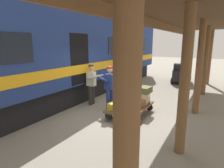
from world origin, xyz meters
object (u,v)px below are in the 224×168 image
at_px(suitcase_burgundy_valise, 124,102).
at_px(baggage_tug, 181,74).
at_px(suitcase_gray_aluminum, 142,101).
at_px(porter_in_overalls, 109,87).
at_px(luggage_cart, 130,107).
at_px(suitcase_yellow_case, 117,106).
at_px(suitcase_teal_softside, 131,108).
at_px(suitcase_olive_duffel, 145,90).
at_px(suitcase_cream_canvas, 144,96).
at_px(train_car, 53,55).
at_px(suitcase_black_hardshell, 130,98).
at_px(suitcase_brown_leather, 137,104).
at_px(porter_by_door, 92,83).
at_px(suitcase_red_plastic, 131,101).

bearing_deg(suitcase_burgundy_valise, baggage_tug, -96.61).
bearing_deg(suitcase_gray_aluminum, porter_in_overalls, 19.60).
distance_m(luggage_cart, suitcase_yellow_case, 0.62).
xyz_separation_m(suitcase_teal_softside, suitcase_olive_duffel, (-0.07, -1.11, 0.38)).
xyz_separation_m(suitcase_teal_softside, suitcase_cream_canvas, (-0.04, -1.08, 0.16)).
bearing_deg(luggage_cart, train_car, 1.68).
xyz_separation_m(suitcase_burgundy_valise, porter_in_overalls, (0.69, -0.11, 0.49)).
relative_size(suitcase_black_hardshell, suitcase_olive_duffel, 0.92).
relative_size(luggage_cart, suitcase_gray_aluminum, 3.23).
bearing_deg(suitcase_yellow_case, suitcase_brown_leather, -133.92).
relative_size(suitcase_gray_aluminum, porter_by_door, 0.35).
height_order(suitcase_cream_canvas, suitcase_olive_duffel, suitcase_olive_duffel).
bearing_deg(suitcase_cream_canvas, suitcase_olive_duffel, -131.01).
distance_m(suitcase_olive_duffel, porter_in_overalls, 1.36).
xyz_separation_m(suitcase_teal_softside, porter_by_door, (2.18, -0.83, 0.45)).
relative_size(suitcase_cream_canvas, suitcase_olive_duffel, 0.94).
distance_m(suitcase_teal_softside, suitcase_yellow_case, 0.52).
bearing_deg(porter_by_door, suitcase_brown_leather, 172.46).
bearing_deg(suitcase_cream_canvas, porter_by_door, 6.44).
relative_size(train_car, porter_in_overalls, 10.61).
distance_m(luggage_cart, suitcase_burgundy_valise, 0.30).
bearing_deg(suitcase_yellow_case, suitcase_burgundy_valise, -90.00).
xyz_separation_m(suitcase_black_hardshell, suitcase_gray_aluminum, (-0.52, 0.00, -0.03)).
bearing_deg(suitcase_teal_softside, porter_by_door, -20.72).
height_order(suitcase_red_plastic, porter_in_overalls, porter_in_overalls).
height_order(suitcase_black_hardshell, porter_by_door, porter_by_door).
bearing_deg(suitcase_cream_canvas, suitcase_gray_aluminum, 4.03).
height_order(suitcase_burgundy_valise, suitcase_brown_leather, suitcase_brown_leather).
xyz_separation_m(luggage_cart, suitcase_olive_duffel, (-0.32, -0.57, 0.57)).
bearing_deg(suitcase_black_hardshell, suitcase_burgundy_valise, 90.00).
xyz_separation_m(suitcase_olive_duffel, porter_in_overalls, (1.27, 0.47, 0.06)).
bearing_deg(porter_in_overalls, suitcase_brown_leather, 174.99).
height_order(suitcase_black_hardshell, suitcase_cream_canvas, suitcase_cream_canvas).
xyz_separation_m(porter_in_overalls, baggage_tug, (-1.48, -6.73, -0.30)).
distance_m(luggage_cart, porter_by_door, 2.05).
bearing_deg(suitcase_teal_softside, suitcase_yellow_case, 0.00).
xyz_separation_m(suitcase_burgundy_valise, suitcase_brown_leather, (-0.52, 0.00, 0.01)).
height_order(suitcase_yellow_case, suitcase_cream_canvas, suitcase_cream_canvas).
height_order(train_car, baggage_tug, train_car).
bearing_deg(suitcase_cream_canvas, suitcase_yellow_case, 62.82).
distance_m(suitcase_cream_canvas, porter_in_overalls, 1.35).
distance_m(suitcase_red_plastic, porter_in_overalls, 1.36).
distance_m(suitcase_yellow_case, suitcase_brown_leather, 0.74).
xyz_separation_m(suitcase_olive_duffel, porter_by_door, (2.25, 0.28, 0.06)).
height_order(suitcase_burgundy_valise, baggage_tug, baggage_tug).
relative_size(suitcase_olive_duffel, porter_in_overalls, 0.33).
distance_m(luggage_cart, suitcase_black_hardshell, 0.62).
xyz_separation_m(train_car, suitcase_brown_leather, (-3.93, -0.11, -1.61)).
height_order(suitcase_yellow_case, suitcase_red_plastic, suitcase_red_plastic).
distance_m(train_car, suitcase_olive_duffel, 4.23).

